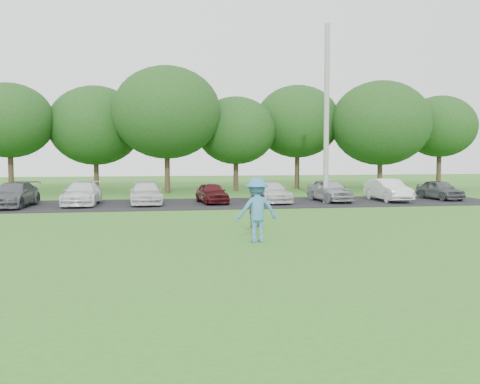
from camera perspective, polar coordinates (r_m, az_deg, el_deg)
name	(u,v)px	position (r m, az deg, el deg)	size (l,w,h in m)	color
ground	(260,244)	(15.94, 2.11, -5.55)	(100.00, 100.00, 0.00)	#366F1F
parking_lot	(210,203)	(28.69, -3.17, -1.23)	(32.00, 6.50, 0.03)	black
utility_pole	(327,114)	(29.48, 9.21, 8.20)	(0.28, 0.28, 9.62)	#979893
frisbee_player	(257,210)	(16.15, 1.80, -1.90)	(1.33, 0.84, 2.28)	teal
camera_bystander	(256,203)	(19.42, 1.72, -1.23)	(0.76, 0.67, 1.74)	black
parked_cars	(179,192)	(28.54, -6.57, -0.05)	(28.55, 5.07, 1.25)	#565A5E
tree_row	(216,123)	(38.50, -2.59, 7.41)	(42.39, 9.85, 8.64)	#38281C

